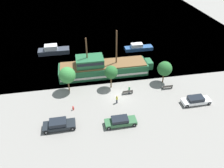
% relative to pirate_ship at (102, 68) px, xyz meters
% --- Properties ---
extents(ground_plane, '(160.00, 160.00, 0.00)m').
position_rel_pirate_ship_xyz_m(ground_plane, '(1.85, -7.50, -1.53)').
color(ground_plane, gray).
extents(water_surface, '(80.00, 80.00, 0.00)m').
position_rel_pirate_ship_xyz_m(water_surface, '(1.85, 36.50, -1.53)').
color(water_surface, slate).
rests_on(water_surface, ground).
extents(pirate_ship, '(19.26, 4.60, 9.35)m').
position_rel_pirate_ship_xyz_m(pirate_ship, '(0.00, 0.00, 0.00)').
color(pirate_ship, '#1E5633').
rests_on(pirate_ship, water_surface).
extents(moored_boat_dockside, '(6.94, 1.93, 1.76)m').
position_rel_pirate_ship_xyz_m(moored_boat_dockside, '(10.37, 9.40, -0.88)').
color(moored_boat_dockside, navy).
rests_on(moored_boat_dockside, water_surface).
extents(moored_boat_outer, '(7.34, 2.49, 2.18)m').
position_rel_pirate_ship_xyz_m(moored_boat_outer, '(-10.34, 11.37, -0.72)').
color(moored_boat_outer, '#2D333D').
rests_on(moored_boat_outer, water_surface).
extents(parked_car_curb_front, '(4.84, 2.01, 1.47)m').
position_rel_pirate_ship_xyz_m(parked_car_curb_front, '(-8.61, -13.75, -0.80)').
color(parked_car_curb_front, black).
rests_on(parked_car_curb_front, ground_plane).
extents(parked_car_curb_mid, '(4.98, 1.82, 1.40)m').
position_rel_pirate_ship_xyz_m(parked_car_curb_mid, '(14.55, -12.13, -0.84)').
color(parked_car_curb_mid, white).
rests_on(parked_car_curb_mid, ground_plane).
extents(parked_car_curb_rear, '(4.90, 1.78, 1.37)m').
position_rel_pirate_ship_xyz_m(parked_car_curb_rear, '(0.67, -14.72, -0.85)').
color(parked_car_curb_rear, '#2D5B38').
rests_on(parked_car_curb_rear, ground_plane).
extents(fire_hydrant, '(0.42, 0.25, 0.76)m').
position_rel_pirate_ship_xyz_m(fire_hydrant, '(-6.38, -10.01, -1.12)').
color(fire_hydrant, red).
rests_on(fire_hydrant, ground_plane).
extents(bench_promenade_east, '(2.00, 0.45, 0.85)m').
position_rel_pirate_ship_xyz_m(bench_promenade_east, '(11.37, -7.23, -1.08)').
color(bench_promenade_east, '#4C4742').
rests_on(bench_promenade_east, ground_plane).
extents(bench_promenade_west, '(1.87, 0.45, 0.85)m').
position_rel_pirate_ship_xyz_m(bench_promenade_west, '(3.62, -7.41, -1.09)').
color(bench_promenade_west, '#4C4742').
rests_on(bench_promenade_west, ground_plane).
extents(pedestrian_walking_near, '(0.32, 0.32, 1.62)m').
position_rel_pirate_ship_xyz_m(pedestrian_walking_near, '(3.90, -7.34, -0.72)').
color(pedestrian_walking_near, '#232838').
rests_on(pedestrian_walking_near, ground_plane).
extents(pedestrian_walking_far, '(0.32, 0.32, 1.56)m').
position_rel_pirate_ship_xyz_m(pedestrian_walking_far, '(1.15, -9.57, -0.75)').
color(pedestrian_walking_far, '#232838').
rests_on(pedestrian_walking_far, ground_plane).
extents(tree_row_east, '(3.01, 3.01, 4.89)m').
position_rel_pirate_ship_xyz_m(tree_row_east, '(-6.91, -4.41, 1.84)').
color(tree_row_east, brown).
rests_on(tree_row_east, ground_plane).
extents(tree_row_mideast, '(2.48, 2.48, 4.64)m').
position_rel_pirate_ship_xyz_m(tree_row_mideast, '(0.97, -4.86, 1.85)').
color(tree_row_mideast, brown).
rests_on(tree_row_mideast, ground_plane).
extents(tree_row_midwest, '(2.81, 2.81, 4.50)m').
position_rel_pirate_ship_xyz_m(tree_row_midwest, '(11.32, -4.97, 1.55)').
color(tree_row_midwest, brown).
rests_on(tree_row_midwest, ground_plane).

